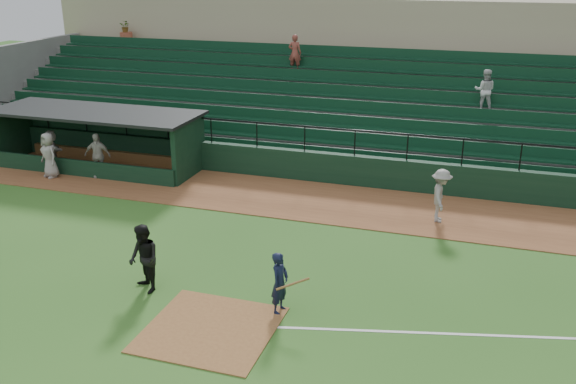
% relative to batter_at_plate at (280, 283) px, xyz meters
% --- Properties ---
extents(ground, '(90.00, 90.00, 0.00)m').
position_rel_batter_at_plate_xyz_m(ground, '(-1.32, -0.29, -0.81)').
color(ground, '#2E5D1E').
rests_on(ground, ground).
extents(warning_track, '(40.00, 4.00, 0.03)m').
position_rel_batter_at_plate_xyz_m(warning_track, '(-1.32, 7.71, -0.79)').
color(warning_track, brown).
rests_on(warning_track, ground).
extents(home_plate_dirt, '(3.00, 3.00, 0.03)m').
position_rel_batter_at_plate_xyz_m(home_plate_dirt, '(-1.32, -1.29, -0.79)').
color(home_plate_dirt, brown).
rests_on(home_plate_dirt, ground).
extents(foul_line, '(17.49, 4.44, 0.01)m').
position_rel_batter_at_plate_xyz_m(foul_line, '(6.68, 0.91, -0.80)').
color(foul_line, white).
rests_on(foul_line, ground).
extents(stadium_structure, '(38.00, 13.08, 6.40)m').
position_rel_batter_at_plate_xyz_m(stadium_structure, '(-1.32, 16.17, 1.49)').
color(stadium_structure, black).
rests_on(stadium_structure, ground).
extents(dugout, '(8.90, 3.20, 2.42)m').
position_rel_batter_at_plate_xyz_m(dugout, '(-11.07, 9.27, 0.52)').
color(dugout, black).
rests_on(dugout, ground).
extents(batter_at_plate, '(1.03, 0.69, 1.61)m').
position_rel_batter_at_plate_xyz_m(batter_at_plate, '(0.00, 0.00, 0.00)').
color(batter_at_plate, black).
rests_on(batter_at_plate, ground).
extents(umpire, '(1.14, 1.11, 1.86)m').
position_rel_batter_at_plate_xyz_m(umpire, '(-3.74, -0.06, 0.12)').
color(umpire, black).
rests_on(umpire, ground).
extents(runner, '(0.77, 1.22, 1.81)m').
position_rel_batter_at_plate_xyz_m(runner, '(3.21, 7.15, 0.13)').
color(runner, gray).
rests_on(runner, warning_track).
extents(dugout_player_a, '(1.13, 0.65, 1.82)m').
position_rel_batter_at_plate_xyz_m(dugout_player_a, '(-10.26, 7.59, 0.13)').
color(dugout_player_a, '#ADA8A2').
rests_on(dugout_player_a, warning_track).
extents(dugout_player_b, '(1.05, 0.89, 1.83)m').
position_rel_batter_at_plate_xyz_m(dugout_player_b, '(-12.12, 7.02, 0.14)').
color(dugout_player_b, gray).
rests_on(dugout_player_b, warning_track).
extents(dugout_player_c, '(1.47, 1.25, 1.59)m').
position_rel_batter_at_plate_xyz_m(dugout_player_c, '(-12.89, 8.20, 0.02)').
color(dugout_player_c, '#9B9591').
rests_on(dugout_player_c, warning_track).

